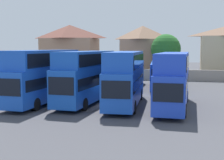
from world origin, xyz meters
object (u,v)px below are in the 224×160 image
at_px(bus_4, 173,77).
at_px(bus_1, 44,73).
at_px(tree_left_of_lot, 166,49).
at_px(house_terrace_centre, 143,51).
at_px(bus_2, 86,74).
at_px(house_terrace_left, 70,49).
at_px(bus_3, 125,75).
at_px(bus_5, 99,73).
at_px(bus_6, 129,73).
at_px(bus_7, 161,74).

bearing_deg(bus_4, bus_1, -88.70).
relative_size(bus_4, tree_left_of_lot, 1.51).
bearing_deg(house_terrace_centre, bus_2, -92.52).
xyz_separation_m(bus_2, house_terrace_left, (-13.38, 31.18, 2.18)).
height_order(bus_3, tree_left_of_lot, tree_left_of_lot).
distance_m(bus_1, bus_5, 13.55).
relative_size(bus_2, bus_3, 0.96).
bearing_deg(tree_left_of_lot, house_terrace_centre, 133.95).
xyz_separation_m(bus_2, tree_left_of_lot, (5.92, 25.55, 2.27)).
bearing_deg(tree_left_of_lot, bus_6, -107.91).
bearing_deg(bus_5, tree_left_of_lot, 147.30).
bearing_deg(tree_left_of_lot, bus_1, -110.91).
distance_m(bus_5, house_terrace_centre, 18.09).
xyz_separation_m(bus_6, tree_left_of_lot, (4.01, 12.42, 3.09)).
xyz_separation_m(bus_1, bus_3, (7.94, 0.36, -0.07)).
relative_size(bus_5, house_terrace_left, 0.98).
relative_size(bus_3, bus_6, 1.08).
relative_size(bus_4, bus_6, 1.10).
xyz_separation_m(bus_1, house_terrace_left, (-9.32, 31.76, 2.13)).
height_order(bus_3, bus_6, bus_3).
bearing_deg(bus_4, tree_left_of_lot, -173.64).
xyz_separation_m(bus_1, bus_4, (12.29, -0.00, -0.11)).
height_order(bus_2, bus_7, bus_2).
height_order(bus_2, tree_left_of_lot, tree_left_of_lot).
bearing_deg(bus_1, bus_6, 159.04).
xyz_separation_m(bus_3, house_terrace_left, (-17.26, 31.40, 2.20)).
height_order(bus_2, house_terrace_left, house_terrace_left).
bearing_deg(bus_7, bus_1, -42.06).
distance_m(bus_2, bus_3, 3.88).
xyz_separation_m(bus_4, bus_6, (-6.32, 13.72, -0.77)).
distance_m(bus_1, bus_2, 4.11).
distance_m(bus_5, house_terrace_left, 21.72).
bearing_deg(bus_2, bus_5, -166.68).
relative_size(bus_1, bus_4, 1.05).
bearing_deg(bus_1, house_terrace_left, -161.09).
relative_size(bus_7, tree_left_of_lot, 1.57).
bearing_deg(bus_3, house_terrace_left, -154.69).
bearing_deg(bus_6, bus_2, -8.15).
bearing_deg(bus_7, bus_5, -95.14).
xyz_separation_m(bus_4, tree_left_of_lot, (-2.31, 26.14, 2.32)).
distance_m(bus_6, bus_7, 4.21).
height_order(bus_4, house_terrace_left, house_terrace_left).
bearing_deg(house_terrace_centre, bus_1, -99.92).
bearing_deg(bus_5, bus_1, -7.91).
distance_m(bus_5, bus_7, 8.33).
bearing_deg(bus_7, house_terrace_centre, -169.55).
xyz_separation_m(bus_2, bus_5, (-2.23, 12.81, -0.94)).
relative_size(bus_4, bus_7, 0.96).
relative_size(bus_5, bus_6, 1.01).
relative_size(bus_3, bus_4, 0.99).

